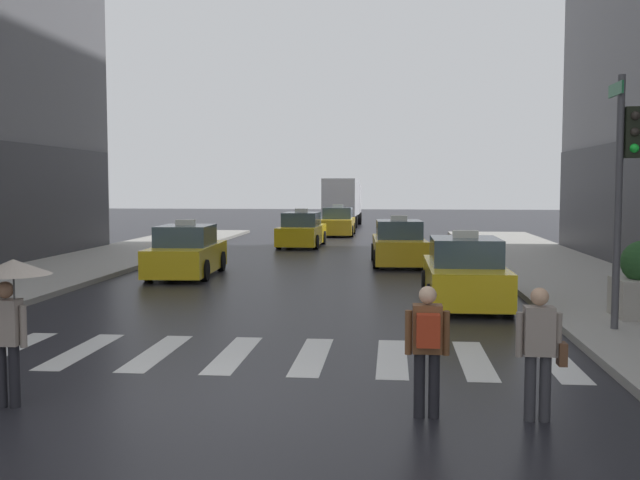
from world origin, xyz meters
name	(u,v)px	position (x,y,z in m)	size (l,w,h in m)	color
ground_plane	(184,407)	(0.00, 0.00, 0.00)	(160.00, 160.00, 0.00)	black
crosswalk_markings	(234,354)	(0.00, 3.00, 0.00)	(11.30, 2.80, 0.01)	silver
traffic_light_pole	(625,166)	(7.03, 5.19, 3.26)	(0.44, 0.84, 4.80)	#47474C
taxi_lead	(464,274)	(4.45, 8.85, 0.72)	(1.95, 4.55, 1.80)	yellow
taxi_second	(186,253)	(-3.86, 13.64, 0.72)	(2.09, 4.61, 1.80)	yellow
taxi_third	(399,245)	(2.93, 17.67, 0.72)	(2.10, 4.62, 1.80)	gold
taxi_fourth	(302,231)	(-1.57, 25.15, 0.72)	(2.04, 4.59, 1.80)	yellow
taxi_fifth	(338,223)	(-0.44, 33.00, 0.72)	(1.95, 4.55, 1.80)	gold
box_truck	(343,200)	(-0.77, 41.96, 1.85)	(2.39, 7.58, 3.35)	#2D2D2D
pedestrian_with_umbrella	(11,292)	(-2.21, -0.21, 1.52)	(0.96, 0.96, 1.94)	black
pedestrian_with_backpack	(427,341)	(3.12, -0.15, 0.97)	(0.55, 0.43, 1.65)	black
pedestrian_with_handbag	(540,346)	(4.48, -0.11, 0.93)	(0.60, 0.24, 1.65)	#333338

